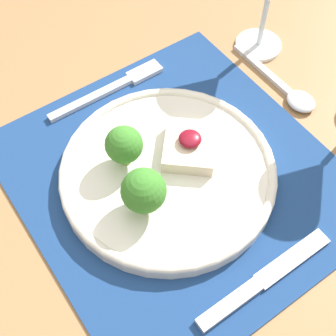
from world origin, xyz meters
TOP-DOWN VIEW (x-y plane):
  - ground_plane at (0.00, 0.00)m, footprint 8.00×8.00m
  - dining_table at (0.00, 0.00)m, footprint 1.37×1.22m
  - placemat at (0.00, 0.00)m, footprint 0.41×0.38m
  - dinner_plate at (-0.01, -0.01)m, footprint 0.27×0.27m
  - fork at (-0.17, 0.01)m, footprint 0.02×0.18m
  - knife at (0.17, -0.01)m, footprint 0.02×0.18m
  - spoon at (-0.02, 0.21)m, footprint 0.17×0.04m

SIDE VIEW (x-z plane):
  - ground_plane at x=0.00m, z-range 0.00..0.00m
  - dining_table at x=0.00m, z-range 0.29..1.04m
  - placemat at x=0.00m, z-range 0.75..0.75m
  - spoon at x=-0.02m, z-range 0.74..0.76m
  - fork at x=-0.17m, z-range 0.75..0.76m
  - knife at x=0.17m, z-range 0.75..0.76m
  - dinner_plate at x=-0.01m, z-range 0.73..0.80m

